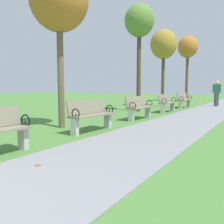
{
  "coord_description": "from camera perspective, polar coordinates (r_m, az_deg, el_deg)",
  "views": [
    {
      "loc": [
        3.67,
        0.56,
        1.28
      ],
      "look_at": [
        -0.05,
        6.43,
        0.55
      ],
      "focal_mm": 38.99,
      "sensor_mm": 36.0,
      "label": 1
    }
  ],
  "objects": [
    {
      "name": "scattered_leaves",
      "position": [
        10.66,
        13.59,
        -0.98
      ],
      "size": [
        4.54,
        15.5,
        0.02
      ],
      "color": "gold",
      "rests_on": "ground"
    },
    {
      "name": "tree_2",
      "position": [
        8.12,
        -12.32,
        24.25
      ],
      "size": [
        1.77,
        1.77,
        4.86
      ],
      "color": "brown",
      "rests_on": "ground"
    },
    {
      "name": "paved_walkway",
      "position": [
        17.66,
        24.2,
        1.34
      ],
      "size": [
        2.36,
        44.0,
        0.02
      ],
      "primitive_type": "cube",
      "color": "gray",
      "rests_on": "ground"
    },
    {
      "name": "park_bench_6",
      "position": [
        15.26,
        16.49,
        2.76
      ],
      "size": [
        0.55,
        1.62,
        0.9
      ],
      "color": "gray",
      "rests_on": "ground"
    },
    {
      "name": "park_bench_5",
      "position": [
        12.44,
        12.73,
        2.19
      ],
      "size": [
        0.51,
        1.61,
        0.9
      ],
      "color": "gray",
      "rests_on": "ground"
    },
    {
      "name": "park_bench_4",
      "position": [
        9.53,
        6.31,
        1.18
      ],
      "size": [
        0.48,
        1.6,
        0.9
      ],
      "color": "gray",
      "rests_on": "ground"
    },
    {
      "name": "pedestrian_walking",
      "position": [
        17.04,
        23.34,
        4.32
      ],
      "size": [
        0.53,
        0.26,
        1.62
      ],
      "color": "#4C4C56",
      "rests_on": "paved_walkway"
    },
    {
      "name": "tree_4",
      "position": [
        16.28,
        12.02,
        15.1
      ],
      "size": [
        1.67,
        1.67,
        4.87
      ],
      "color": "#4C3D2D",
      "rests_on": "ground"
    },
    {
      "name": "tree_3",
      "position": [
        13.06,
        6.42,
        20.02
      ],
      "size": [
        1.49,
        1.49,
        5.4
      ],
      "color": "#4C3D2D",
      "rests_on": "ground"
    },
    {
      "name": "tree_5",
      "position": [
        22.08,
        17.35,
        14.07
      ],
      "size": [
        1.65,
        1.65,
        5.51
      ],
      "color": "brown",
      "rests_on": "ground"
    },
    {
      "name": "park_bench_3",
      "position": [
        6.92,
        -4.94,
        -0.62
      ],
      "size": [
        0.52,
        1.61,
        0.9
      ],
      "color": "gray",
      "rests_on": "ground"
    }
  ]
}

